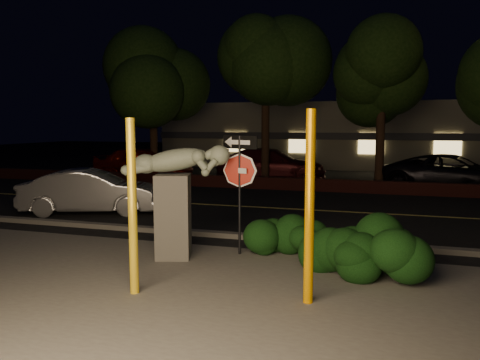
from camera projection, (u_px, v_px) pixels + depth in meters
name	position (u px, v px, depth m)	size (l,w,h in m)	color
ground	(309.00, 196.00, 17.69)	(90.00, 90.00, 0.00)	black
patio	(205.00, 299.00, 7.23)	(14.00, 6.00, 0.02)	#4C4944
road	(295.00, 209.00, 14.84)	(80.00, 8.00, 0.01)	black
lane_marking	(295.00, 209.00, 14.84)	(80.00, 0.12, 0.01)	#C9B950
curb	(265.00, 238.00, 10.93)	(80.00, 0.25, 0.12)	#4C4944
brick_wall	(314.00, 185.00, 18.90)	(40.00, 0.35, 0.50)	#471916
parking_lot	(329.00, 176.00, 24.34)	(40.00, 12.00, 0.01)	black
building	(342.00, 134.00, 31.70)	(22.00, 10.20, 4.00)	#6F6959
tree_far_a	(152.00, 68.00, 22.19)	(4.60, 4.60, 7.43)	black
tree_far_b	(266.00, 48.00, 20.72)	(5.20, 5.20, 8.41)	black
tree_far_c	(383.00, 51.00, 18.96)	(4.80, 4.80, 7.84)	black
yellow_pole_left	(132.00, 208.00, 7.32)	(0.14, 0.14, 2.80)	yellow
yellow_pole_right	(310.00, 208.00, 6.91)	(0.15, 0.15, 2.93)	#EA9400
signpost	(240.00, 171.00, 9.51)	(0.80, 0.30, 2.47)	black
sculpture	(175.00, 189.00, 9.33)	(2.13, 1.13, 2.29)	#4C4944
hedge_center	(289.00, 234.00, 9.67)	(1.69, 0.79, 0.88)	black
hedge_right	(342.00, 246.00, 8.35)	(1.64, 0.88, 1.08)	black
hedge_far_right	(384.00, 249.00, 8.05)	(1.61, 1.01, 1.12)	black
silver_sedan	(91.00, 192.00, 14.14)	(1.42, 4.06, 1.34)	#A1A1A6
parked_car_red	(144.00, 163.00, 22.73)	(1.93, 4.79, 1.63)	maroon
parked_car_darkred	(271.00, 164.00, 22.52)	(2.14, 5.26, 1.53)	#440F14
parked_car_dark	(453.00, 173.00, 18.82)	(2.46, 5.33, 1.48)	black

